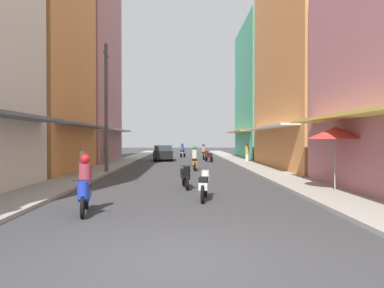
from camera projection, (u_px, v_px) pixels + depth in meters
name	position (u px, v px, depth m)	size (l,w,h in m)	color
ground_plane	(182.00, 164.00, 27.81)	(114.67, 114.67, 0.00)	#38383A
sidewalk_left	(118.00, 164.00, 27.69)	(2.04, 60.12, 0.12)	#9E9991
sidewalk_right	(247.00, 163.00, 27.93)	(2.04, 60.12, 0.12)	#9E9991
building_left_mid	(27.00, 39.00, 20.63)	(7.05, 8.52, 15.90)	#D88C4C
building_left_far	(77.00, 61.00, 30.23)	(7.05, 9.81, 17.66)	#B7727F
building_right_mid	(317.00, 40.00, 23.70)	(7.05, 12.56, 17.55)	#D88C4C
building_right_far	(271.00, 92.00, 35.99)	(7.05, 10.63, 13.83)	#4CB28C
motorbike_maroon	(209.00, 156.00, 30.87)	(0.74, 1.75, 0.96)	black
motorbike_orange	(194.00, 159.00, 22.44)	(0.55, 1.81, 1.58)	black
motorbike_blue	(85.00, 187.00, 9.36)	(0.61, 1.79, 1.58)	black
motorbike_black	(185.00, 176.00, 14.14)	(0.55, 1.81, 0.96)	black
motorbike_silver	(183.00, 151.00, 38.65)	(0.72, 1.75, 1.58)	black
motorbike_green	(204.00, 152.00, 34.46)	(0.55, 1.81, 1.58)	black
motorbike_white	(204.00, 184.00, 11.49)	(0.56, 1.80, 0.96)	black
parked_car	(163.00, 153.00, 32.73)	(1.93, 4.17, 1.45)	black
pedestrian_foreground	(247.00, 153.00, 29.79)	(0.34, 0.34, 1.67)	beige
pedestrian_crossing	(106.00, 152.00, 26.89)	(0.44, 0.44, 1.76)	#99333F
pedestrian_far	(82.00, 162.00, 18.25)	(0.34, 0.34, 1.63)	#99333F
vendor_umbrella	(335.00, 133.00, 12.81)	(2.05, 2.05, 2.46)	#99999E
utility_pole	(106.00, 108.00, 20.22)	(0.20, 1.20, 7.52)	#4C4C4F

